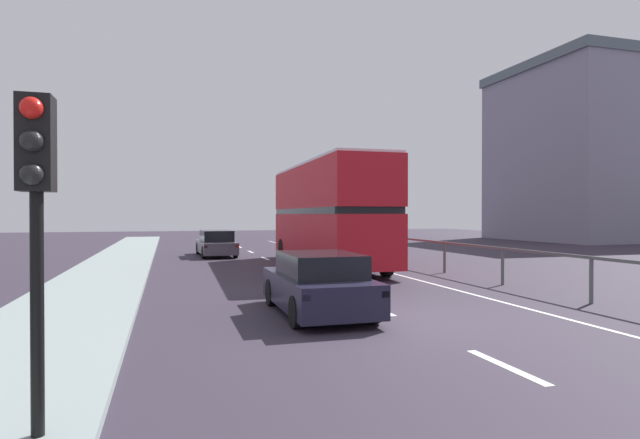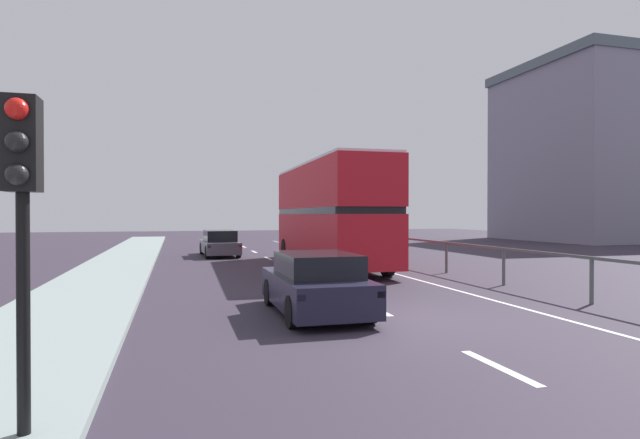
% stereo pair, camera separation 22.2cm
% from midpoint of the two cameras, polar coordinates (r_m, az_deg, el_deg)
% --- Properties ---
extents(ground_plane, '(73.05, 120.00, 0.10)m').
position_cam_midpoint_polar(ground_plane, '(11.23, 9.01, -11.11)').
color(ground_plane, '#302936').
extents(near_sidewalk_kerb, '(2.90, 80.00, 0.14)m').
position_cam_midpoint_polar(near_sidewalk_kerb, '(10.44, -28.33, -11.41)').
color(near_sidewalk_kerb, gray).
rests_on(near_sidewalk_kerb, ground).
extents(lane_paint_markings, '(3.53, 46.00, 0.01)m').
position_cam_midpoint_polar(lane_paint_markings, '(20.06, 4.22, -5.77)').
color(lane_paint_markings, silver).
rests_on(lane_paint_markings, ground).
extents(bridge_side_railing, '(0.10, 42.00, 1.18)m').
position_cam_midpoint_polar(bridge_side_railing, '(21.49, 11.90, -2.82)').
color(bridge_side_railing, '#4F5455').
rests_on(bridge_side_railing, ground).
extents(distant_building_block, '(22.30, 13.04, 14.98)m').
position_cam_midpoint_polar(distant_building_block, '(53.58, 32.04, 6.16)').
color(distant_building_block, gray).
rests_on(distant_building_block, ground).
extents(double_decker_bus_red, '(2.75, 10.97, 4.35)m').
position_cam_midpoint_polar(double_decker_bus_red, '(21.70, 1.28, 0.86)').
color(double_decker_bus_red, '#B3141F').
rests_on(double_decker_bus_red, ground).
extents(hatchback_car_near, '(1.82, 4.02, 1.37)m').
position_cam_midpoint_polar(hatchback_car_near, '(11.46, 0.06, -7.25)').
color(hatchback_car_near, '#1E1D31').
rests_on(hatchback_car_near, ground).
extents(traffic_signal_pole, '(0.30, 0.42, 3.20)m').
position_cam_midpoint_polar(traffic_signal_pole, '(5.50, -29.36, 3.76)').
color(traffic_signal_pole, black).
rests_on(traffic_signal_pole, near_sidewalk_kerb).
extents(sedan_car_ahead, '(1.89, 4.57, 1.37)m').
position_cam_midpoint_polar(sedan_car_ahead, '(27.77, -10.94, -2.66)').
color(sedan_car_ahead, '#4C4A54').
rests_on(sedan_car_ahead, ground).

